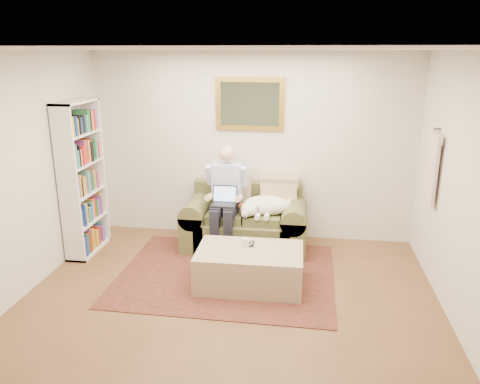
% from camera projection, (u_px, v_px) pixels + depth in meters
% --- Properties ---
extents(room_shell, '(4.51, 5.00, 2.61)m').
position_uv_depth(room_shell, '(224.00, 191.00, 4.49)').
color(room_shell, brown).
rests_on(room_shell, ground).
extents(rug, '(2.57, 2.06, 0.01)m').
position_uv_depth(rug, '(227.00, 274.00, 5.65)').
color(rug, '#301D13').
rests_on(rug, room_shell).
extents(sofa, '(1.66, 0.84, 1.00)m').
position_uv_depth(sofa, '(245.00, 226.00, 6.39)').
color(sofa, brown).
rests_on(sofa, room_shell).
extents(seated_man, '(0.55, 0.78, 1.40)m').
position_uv_depth(seated_man, '(225.00, 200.00, 6.16)').
color(seated_man, '#8C98D8').
rests_on(seated_man, sofa).
extents(laptop, '(0.32, 0.25, 0.23)m').
position_uv_depth(laptop, '(224.00, 199.00, 6.09)').
color(laptop, black).
rests_on(laptop, seated_man).
extents(sleeping_dog, '(0.68, 0.43, 0.25)m').
position_uv_depth(sleeping_dog, '(267.00, 205.00, 6.17)').
color(sleeping_dog, white).
rests_on(sleeping_dog, sofa).
extents(ottoman, '(1.20, 0.78, 0.43)m').
position_uv_depth(ottoman, '(250.00, 268.00, 5.34)').
color(ottoman, tan).
rests_on(ottoman, room_shell).
extents(coffee_mug, '(0.08, 0.08, 0.10)m').
position_uv_depth(coffee_mug, '(245.00, 242.00, 5.36)').
color(coffee_mug, white).
rests_on(coffee_mug, ottoman).
extents(tv_remote, '(0.06, 0.15, 0.02)m').
position_uv_depth(tv_remote, '(252.00, 244.00, 5.42)').
color(tv_remote, black).
rests_on(tv_remote, ottoman).
extents(bookshelf, '(0.28, 0.80, 2.00)m').
position_uv_depth(bookshelf, '(82.00, 179.00, 6.05)').
color(bookshelf, white).
rests_on(bookshelf, room_shell).
extents(wall_mirror, '(0.94, 0.04, 0.72)m').
position_uv_depth(wall_mirror, '(250.00, 104.00, 6.33)').
color(wall_mirror, gold).
rests_on(wall_mirror, room_shell).
extents(hanging_shirt, '(0.06, 0.52, 0.90)m').
position_uv_depth(hanging_shirt, '(431.00, 164.00, 5.36)').
color(hanging_shirt, beige).
rests_on(hanging_shirt, room_shell).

